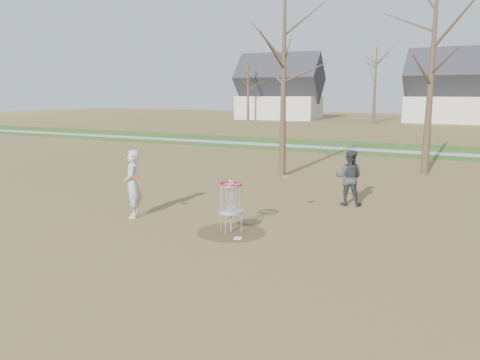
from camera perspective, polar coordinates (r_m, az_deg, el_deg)
name	(u,v)px	position (r m, az deg, el deg)	size (l,w,h in m)	color
ground	(231,232)	(12.25, -1.11, -6.40)	(160.00, 160.00, 0.00)	brown
green_band	(382,149)	(32.02, 16.93, 3.65)	(160.00, 8.00, 0.01)	#2D5119
footpath	(379,150)	(31.04, 16.60, 3.48)	(160.00, 1.50, 0.01)	#9E9E99
dirt_circle	(231,232)	(12.25, -1.11, -6.38)	(1.80, 1.80, 0.01)	#47331E
player_standing	(133,184)	(13.89, -12.94, -0.45)	(0.72, 0.47, 1.98)	#BABABA
player_throwing	(349,178)	(15.44, 13.15, 0.29)	(0.87, 0.68, 1.80)	#323337
disc_grounded	(238,238)	(11.70, -0.25, -7.11)	(0.22, 0.22, 0.02)	white
discs_in_play	(215,177)	(13.20, -3.05, 0.39)	(3.87, 2.34, 0.09)	orange
disc_golf_basket	(231,198)	(12.02, -1.13, -2.23)	(0.64, 0.64, 1.35)	#9EA3AD
bare_trees	(437,73)	(46.31, 22.86, 11.88)	(52.62, 44.98, 9.00)	#382B1E
houses_row	(471,94)	(62.91, 26.29, 9.38)	(56.51, 10.01, 7.26)	silver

